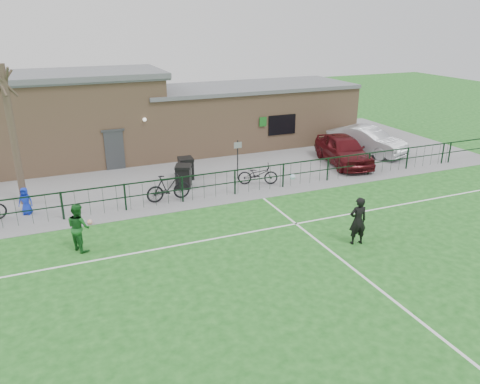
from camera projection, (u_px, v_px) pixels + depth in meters
name	position (u px, v px, depth m)	size (l,w,h in m)	color
ground	(302.00, 284.00, 14.44)	(90.00, 90.00, 0.00)	#1A5A1B
paving_strip	(181.00, 164.00, 26.10)	(34.00, 13.00, 0.02)	slate
pitch_line_touch	(216.00, 199.00, 21.18)	(28.00, 0.10, 0.01)	white
pitch_line_mid	(250.00, 232.00, 17.90)	(28.00, 0.10, 0.01)	white
pitch_line_perp	(356.00, 271.00, 15.16)	(0.10, 16.00, 0.01)	white
perimeter_fence	(214.00, 185.00, 21.14)	(28.00, 0.10, 1.20)	black
bare_tree	(13.00, 137.00, 19.57)	(0.30, 0.30, 6.00)	#443529
wheelie_bin_left	(183.00, 177.00, 22.38)	(0.68, 0.77, 1.03)	black
wheelie_bin_right	(186.00, 169.00, 23.57)	(0.67, 0.76, 1.01)	black
sign_post	(238.00, 160.00, 23.39)	(0.06, 0.06, 2.00)	black
car_maroon	(343.00, 150.00, 25.88)	(1.92, 4.76, 1.62)	#4D0D12
car_silver	(367.00, 140.00, 27.88)	(1.68, 4.82, 1.59)	#B4B7BD
bicycle_d	(168.00, 188.00, 20.74)	(0.57, 2.02, 1.21)	black
bicycle_e	(258.00, 174.00, 22.80)	(0.68, 1.94, 1.02)	black
spectator_child	(25.00, 201.00, 19.29)	(0.57, 0.37, 1.17)	#142DC1
goalkeeper_kick	(356.00, 220.00, 16.76)	(1.31, 3.72, 1.79)	black
outfield_player	(79.00, 227.00, 16.29)	(0.84, 0.65, 1.72)	#1A5D21
ball_ground	(90.00, 222.00, 18.53)	(0.21, 0.21, 0.21)	white
clubhouse	(151.00, 116.00, 27.59)	(24.25, 5.40, 4.96)	tan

